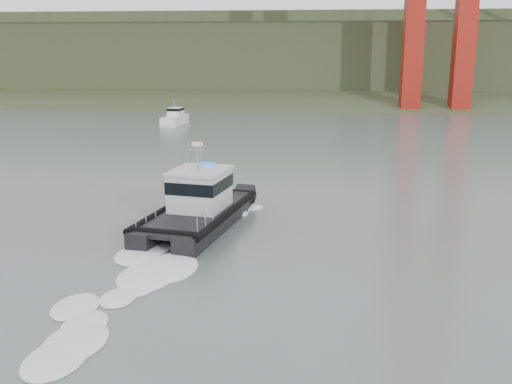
# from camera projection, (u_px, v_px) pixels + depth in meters

# --- Properties ---
(ground) EXTENTS (400.00, 400.00, 0.00)m
(ground) POSITION_uv_depth(u_px,v_px,m) (273.00, 290.00, 23.07)
(ground) COLOR #45524E
(ground) RESTS_ON ground
(headlands) EXTENTS (500.00, 105.36, 27.12)m
(headlands) POSITION_uv_depth(u_px,v_px,m) (303.00, 63.00, 142.85)
(headlands) COLOR #324226
(headlands) RESTS_ON ground
(patrol_boat) EXTENTS (5.46, 10.43, 4.82)m
(patrol_boat) POSITION_uv_depth(u_px,v_px,m) (198.00, 205.00, 31.49)
(patrol_boat) COLOR black
(patrol_boat) RESTS_ON ground
(motorboat) EXTENTS (2.64, 6.50, 3.49)m
(motorboat) POSITION_uv_depth(u_px,v_px,m) (175.00, 118.00, 76.81)
(motorboat) COLOR white
(motorboat) RESTS_ON ground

